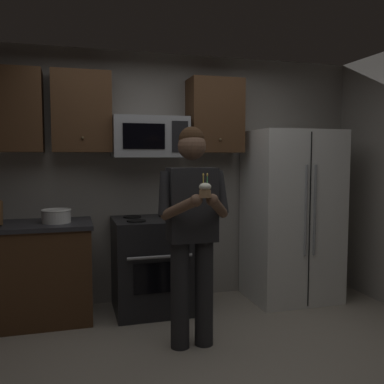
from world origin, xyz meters
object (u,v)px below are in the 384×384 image
object	(u,v)px
refrigerator	(291,215)
cupcake	(205,190)
oven_range	(153,264)
person	(192,224)
bowl_large_white	(56,216)
microwave	(150,137)

from	to	relation	value
refrigerator	cupcake	bearing A→B (deg)	-138.67
cupcake	refrigerator	bearing A→B (deg)	41.33
oven_range	cupcake	size ratio (longest dim) A/B	5.36
person	bowl_large_white	bearing A→B (deg)	139.83
bowl_large_white	person	xyz separation A→B (m)	(1.05, -0.89, 0.01)
cupcake	oven_range	bearing A→B (deg)	97.03
microwave	person	size ratio (longest dim) A/B	0.42
refrigerator	person	world-z (taller)	refrigerator
cupcake	bowl_large_white	bearing A→B (deg)	130.84
refrigerator	bowl_large_white	distance (m)	2.40
oven_range	bowl_large_white	xyz separation A→B (m)	(-0.90, -0.01, 0.52)
oven_range	refrigerator	bearing A→B (deg)	-1.50
person	cupcake	bearing A→B (deg)	-90.00
oven_range	microwave	bearing A→B (deg)	89.98
cupcake	person	bearing A→B (deg)	90.00
microwave	bowl_large_white	distance (m)	1.17
refrigerator	person	distance (m)	1.60
microwave	cupcake	world-z (taller)	microwave
microwave	refrigerator	xyz separation A→B (m)	(1.50, -0.16, -0.82)
oven_range	person	distance (m)	1.05
refrigerator	bowl_large_white	size ratio (longest dim) A/B	6.69
cupcake	microwave	bearing A→B (deg)	96.41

